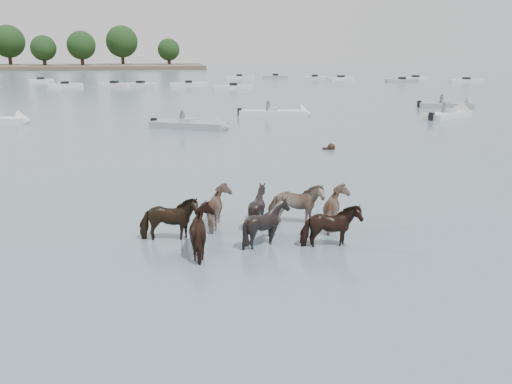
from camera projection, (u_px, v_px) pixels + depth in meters
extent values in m
plane|color=#4E6270|center=(216.00, 246.00, 15.66)|extent=(400.00, 400.00, 0.00)
imported|color=black|center=(169.00, 221.00, 15.96)|extent=(1.83, 0.94, 1.49)
imported|color=#A3816F|center=(221.00, 209.00, 17.28)|extent=(1.53, 1.68, 1.44)
imported|color=black|center=(258.00, 209.00, 17.30)|extent=(1.68, 1.61, 1.44)
imported|color=gray|center=(296.00, 206.00, 17.53)|extent=(1.92, 1.15, 1.51)
imported|color=black|center=(206.00, 233.00, 14.96)|extent=(1.73, 1.84, 1.47)
imported|color=black|center=(266.00, 225.00, 15.64)|extent=(1.58, 1.46, 1.48)
imported|color=black|center=(330.00, 229.00, 15.44)|extent=(1.69, 0.77, 1.42)
imported|color=gray|center=(338.00, 210.00, 17.09)|extent=(1.32, 1.52, 1.47)
sphere|color=black|center=(331.00, 147.00, 30.67)|extent=(0.44, 0.44, 0.44)
cube|color=black|center=(327.00, 149.00, 30.65)|extent=(0.50, 0.22, 0.18)
cone|color=silver|center=(25.00, 121.00, 41.11)|extent=(1.06, 1.69, 1.60)
cube|color=gray|center=(188.00, 126.00, 38.62)|extent=(5.54, 3.88, 0.55)
cone|color=gray|center=(224.00, 127.00, 37.83)|extent=(1.53, 1.83, 1.60)
cube|color=#99ADB7|center=(188.00, 121.00, 38.53)|extent=(1.22, 1.36, 0.35)
cube|color=black|center=(154.00, 122.00, 39.38)|extent=(0.47, 0.47, 0.60)
cylinder|color=#595966|center=(182.00, 118.00, 38.42)|extent=(0.36, 0.36, 0.70)
sphere|color=#595966|center=(182.00, 112.00, 38.31)|extent=(0.24, 0.24, 0.24)
cube|color=silver|center=(273.00, 114.00, 45.82)|extent=(5.80, 2.70, 0.55)
cone|color=silver|center=(306.00, 114.00, 45.71)|extent=(1.21, 1.75, 1.60)
cube|color=#99ADB7|center=(273.00, 109.00, 45.74)|extent=(1.01, 1.26, 0.35)
cube|color=black|center=(240.00, 112.00, 45.90)|extent=(0.41, 0.41, 0.60)
cylinder|color=#595966|center=(268.00, 107.00, 45.62)|extent=(0.36, 0.36, 0.70)
sphere|color=#595966|center=(268.00, 102.00, 45.51)|extent=(0.24, 0.24, 0.24)
cube|color=silver|center=(448.00, 115.00, 44.54)|extent=(5.24, 4.22, 0.55)
cone|color=silver|center=(463.00, 113.00, 46.26)|extent=(1.63, 1.83, 1.60)
cube|color=#99ADB7|center=(448.00, 111.00, 44.46)|extent=(1.29, 1.38, 0.35)
cube|color=black|center=(431.00, 116.00, 42.79)|extent=(0.49, 0.49, 0.60)
cylinder|color=#595966|center=(444.00, 109.00, 44.34)|extent=(0.36, 0.36, 0.70)
sphere|color=#595966|center=(444.00, 103.00, 44.23)|extent=(0.24, 0.24, 0.24)
cube|color=gray|center=(445.00, 106.00, 52.22)|extent=(5.11, 2.82, 0.55)
cone|color=gray|center=(471.00, 106.00, 51.98)|extent=(1.29, 1.78, 1.60)
cube|color=#99ADB7|center=(445.00, 102.00, 52.13)|extent=(1.07, 1.29, 0.35)
cube|color=black|center=(419.00, 104.00, 52.42)|extent=(0.43, 0.43, 0.60)
cylinder|color=#595966|center=(442.00, 100.00, 52.02)|extent=(0.36, 0.36, 0.70)
sphere|color=#595966|center=(442.00, 95.00, 51.90)|extent=(0.24, 0.24, 0.24)
cube|color=silver|center=(41.00, 81.00, 91.55)|extent=(4.31, 3.02, 0.60)
cube|color=black|center=(41.00, 79.00, 91.45)|extent=(1.32, 1.32, 0.50)
cube|color=silver|center=(65.00, 86.00, 80.03)|extent=(5.20, 3.31, 0.60)
cube|color=black|center=(65.00, 83.00, 79.93)|extent=(1.31, 1.31, 0.50)
cube|color=silver|center=(114.00, 85.00, 81.46)|extent=(4.88, 3.14, 0.60)
cube|color=black|center=(114.00, 82.00, 81.36)|extent=(1.30, 1.30, 0.50)
cube|color=silver|center=(141.00, 85.00, 81.61)|extent=(5.18, 3.21, 0.60)
cube|color=black|center=(141.00, 82.00, 81.52)|extent=(1.30, 1.30, 0.50)
cube|color=silver|center=(189.00, 85.00, 82.21)|extent=(5.55, 1.52, 0.60)
cube|color=black|center=(189.00, 82.00, 82.11)|extent=(1.00, 1.00, 0.50)
cube|color=silver|center=(233.00, 87.00, 76.47)|extent=(5.49, 1.59, 0.60)
cube|color=black|center=(233.00, 85.00, 76.37)|extent=(1.02, 1.02, 0.50)
cube|color=silver|center=(239.00, 78.00, 102.37)|extent=(5.72, 1.61, 0.60)
cube|color=black|center=(239.00, 76.00, 102.27)|extent=(1.02, 1.02, 0.50)
cube|color=gray|center=(275.00, 77.00, 104.45)|extent=(4.64, 1.77, 0.60)
cube|color=black|center=(275.00, 75.00, 104.36)|extent=(1.06, 1.06, 0.50)
cube|color=silver|center=(315.00, 78.00, 100.38)|extent=(4.62, 3.07, 0.60)
cube|color=black|center=(315.00, 76.00, 100.28)|extent=(1.31, 1.31, 0.50)
cube|color=silver|center=(341.00, 79.00, 98.46)|extent=(5.62, 3.61, 0.60)
cube|color=black|center=(341.00, 77.00, 98.36)|extent=(1.32, 1.32, 0.50)
cube|color=gray|center=(402.00, 81.00, 92.26)|extent=(5.52, 1.50, 0.60)
cube|color=black|center=(402.00, 79.00, 92.16)|extent=(1.00, 1.00, 0.50)
cube|color=silver|center=(415.00, 79.00, 98.48)|extent=(5.35, 3.04, 0.60)
cube|color=black|center=(416.00, 77.00, 98.38)|extent=(1.26, 1.26, 0.50)
cube|color=silver|center=(466.00, 81.00, 91.60)|extent=(5.79, 1.68, 0.60)
cube|color=black|center=(466.00, 79.00, 91.51)|extent=(1.03, 1.03, 0.50)
cylinder|color=#382619|center=(10.00, 61.00, 158.32)|extent=(1.00, 1.00, 4.17)
sphere|color=black|center=(8.00, 41.00, 156.94)|extent=(9.27, 9.27, 9.27)
cylinder|color=#382619|center=(45.00, 63.00, 151.81)|extent=(1.00, 1.00, 3.13)
sphere|color=black|center=(43.00, 48.00, 150.77)|extent=(6.95, 6.95, 6.95)
cylinder|color=#382619|center=(83.00, 62.00, 154.21)|extent=(1.00, 1.00, 3.55)
sphere|color=black|center=(81.00, 45.00, 153.03)|extent=(7.89, 7.89, 7.89)
cylinder|color=#382619|center=(123.00, 60.00, 163.26)|extent=(1.00, 1.00, 4.18)
sphere|color=black|center=(122.00, 41.00, 161.88)|extent=(9.28, 9.28, 9.28)
cylinder|color=#382619|center=(169.00, 63.00, 162.49)|extent=(1.00, 1.00, 2.89)
sphere|color=black|center=(169.00, 50.00, 161.53)|extent=(6.43, 6.43, 6.43)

